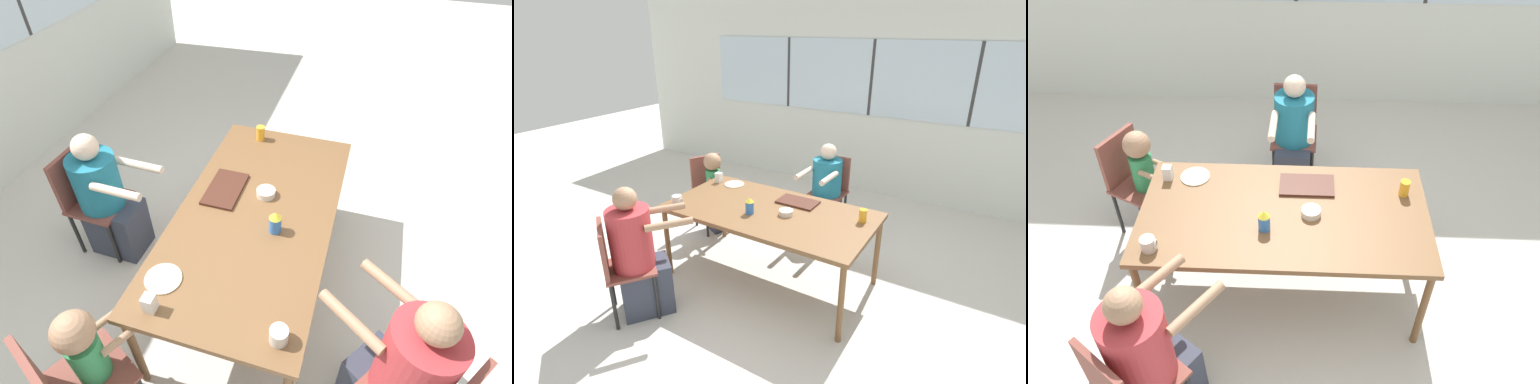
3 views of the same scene
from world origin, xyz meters
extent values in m
plane|color=beige|center=(0.00, 0.00, 0.00)|extent=(16.00, 16.00, 0.00)
cube|color=brown|center=(0.00, 0.00, 0.74)|extent=(1.93, 1.00, 0.04)
cylinder|color=brown|center=(0.92, -0.45, 0.36)|extent=(0.05, 0.05, 0.72)
cylinder|color=brown|center=(-0.92, 0.45, 0.36)|extent=(0.05, 0.05, 0.72)
cylinder|color=brown|center=(0.92, 0.45, 0.36)|extent=(0.05, 0.05, 0.72)
cylinder|color=black|center=(-0.51, -1.01, 0.22)|extent=(0.03, 0.03, 0.44)
cube|color=brown|center=(0.03, 1.29, 0.46)|extent=(0.41, 0.41, 0.03)
cube|color=brown|center=(0.04, 1.47, 0.68)|extent=(0.38, 0.05, 0.42)
cylinder|color=black|center=(0.20, 1.11, 0.22)|extent=(0.03, 0.03, 0.44)
cylinder|color=black|center=(-0.14, 1.12, 0.22)|extent=(0.03, 0.03, 0.44)
cylinder|color=black|center=(0.21, 1.45, 0.22)|extent=(0.03, 0.03, 0.44)
cylinder|color=black|center=(-0.13, 1.46, 0.22)|extent=(0.03, 0.03, 0.44)
cube|color=brown|center=(-1.16, 0.56, 0.46)|extent=(0.53, 0.53, 0.03)
cylinder|color=black|center=(-0.93, 0.64, 0.22)|extent=(0.03, 0.03, 0.44)
cylinder|color=#B23338|center=(-0.72, -1.02, 0.73)|extent=(0.35, 0.35, 0.52)
sphere|color=#A37A5B|center=(-0.72, -1.02, 1.09)|extent=(0.19, 0.19, 0.19)
cylinder|color=#A37A5B|center=(-0.68, -0.68, 0.87)|extent=(0.27, 0.35, 0.06)
cylinder|color=#A37A5B|center=(-0.42, -0.87, 0.87)|extent=(0.27, 0.35, 0.06)
cube|color=#333847|center=(0.03, 1.18, 0.23)|extent=(0.32, 0.42, 0.47)
cylinder|color=#1E7089|center=(0.03, 1.25, 0.69)|extent=(0.34, 0.34, 0.43)
sphere|color=beige|center=(0.03, 1.25, 1.00)|extent=(0.19, 0.19, 0.19)
cylinder|color=beige|center=(0.18, 0.95, 0.80)|extent=(0.07, 0.38, 0.06)
cylinder|color=beige|center=(-0.13, 0.96, 0.80)|extent=(0.07, 0.38, 0.06)
cylinder|color=#2D844C|center=(-1.12, 0.55, 0.62)|extent=(0.17, 0.17, 0.31)
sphere|color=#A37A5B|center=(-1.12, 0.55, 0.88)|extent=(0.21, 0.21, 0.21)
cylinder|color=#A37A5B|center=(-0.95, 0.55, 0.69)|extent=(0.19, 0.12, 0.04)
cylinder|color=#A37A5B|center=(-1.02, 0.41, 0.69)|extent=(0.19, 0.12, 0.04)
cube|color=#472319|center=(0.15, 0.27, 0.77)|extent=(0.38, 0.23, 0.02)
cylinder|color=beige|center=(-0.82, -0.37, 0.80)|extent=(0.09, 0.09, 0.09)
torus|color=beige|center=(-0.77, -0.37, 0.80)|extent=(0.01, 0.06, 0.06)
cylinder|color=blue|center=(-0.12, -0.16, 0.81)|extent=(0.08, 0.08, 0.11)
cone|color=gold|center=(-0.12, -0.16, 0.89)|extent=(0.08, 0.08, 0.04)
cylinder|color=gold|center=(0.82, 0.21, 0.82)|extent=(0.07, 0.07, 0.12)
cube|color=silver|center=(-0.84, 0.31, 0.81)|extent=(0.06, 0.06, 0.11)
cylinder|color=silver|center=(0.18, -0.02, 0.78)|extent=(0.13, 0.13, 0.05)
cylinder|color=beige|center=(-0.66, 0.34, 0.76)|extent=(0.21, 0.21, 0.01)
camera|label=1|loc=(-1.77, -0.55, 2.60)|focal=28.00mm
camera|label=2|loc=(1.75, -2.87, 2.36)|focal=28.00mm
camera|label=3|loc=(0.11, -2.39, 3.06)|focal=35.00mm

